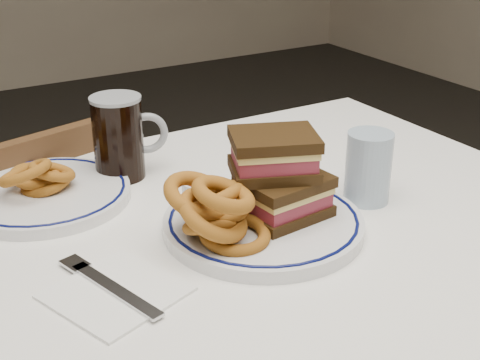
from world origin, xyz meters
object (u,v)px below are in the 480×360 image
main_plate (263,223)px  far_plate (45,194)px  reuben_sandwich (279,175)px  beer_mug (120,137)px  chair_far (16,300)px

main_plate → far_plate: (-0.24, 0.26, -0.00)m
reuben_sandwich → far_plate: (-0.26, 0.26, -0.07)m
beer_mug → chair_far: bearing=129.2°
chair_far → far_plate: chair_far is taller
far_plate → main_plate: bearing=-47.0°
main_plate → reuben_sandwich: (0.02, -0.00, 0.07)m
main_plate → reuben_sandwich: 0.07m
reuben_sandwich → far_plate: reuben_sandwich is taller
chair_far → far_plate: size_ratio=3.06×
main_plate → far_plate: 0.35m
main_plate → beer_mug: size_ratio=2.05×
reuben_sandwich → beer_mug: bearing=114.2°
chair_far → main_plate: (0.27, -0.49, 0.32)m
main_plate → reuben_sandwich: reuben_sandwich is taller
chair_far → beer_mug: (0.17, -0.21, 0.38)m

